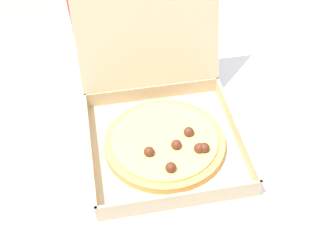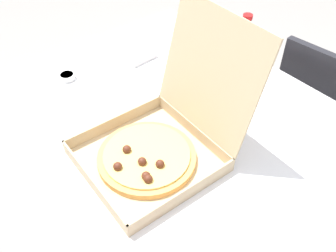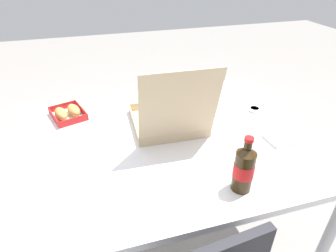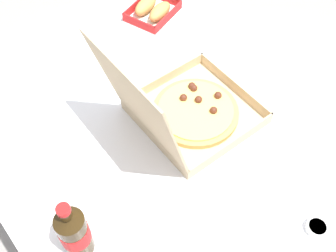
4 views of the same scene
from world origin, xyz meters
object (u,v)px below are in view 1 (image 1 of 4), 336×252
at_px(chair, 133,34).
at_px(paper_menu, 155,27).
at_px(pizza_box_open, 162,119).
at_px(cola_bottle, 80,4).

height_order(chair, paper_menu, chair).
bearing_deg(paper_menu, chair, 102.23).
distance_m(chair, pizza_box_open, 0.90).
bearing_deg(cola_bottle, chair, 61.94).
distance_m(chair, cola_bottle, 0.56).
relative_size(pizza_box_open, paper_menu, 2.07).
distance_m(chair, paper_menu, 0.48).
relative_size(chair, pizza_box_open, 1.91).
height_order(chair, cola_bottle, cola_bottle).
height_order(pizza_box_open, paper_menu, pizza_box_open).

